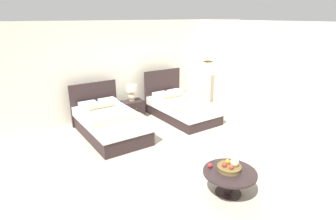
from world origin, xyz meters
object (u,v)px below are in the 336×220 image
object	(u,v)px
nightstand	(133,109)
table_lamp	(132,91)
loose_apple	(210,166)
floor_lamp_corner	(207,84)
coffee_table	(229,177)
fruit_bowl	(230,167)
bed_near_corner	(181,108)
bed_near_window	(110,123)

from	to	relation	value
nightstand	table_lamp	size ratio (longest dim) A/B	1.34
loose_apple	floor_lamp_corner	size ratio (longest dim) A/B	0.05
coffee_table	fruit_bowl	size ratio (longest dim) A/B	2.19
bed_near_corner	floor_lamp_corner	xyz separation A→B (m)	(1.28, 0.38, 0.44)
bed_near_corner	floor_lamp_corner	size ratio (longest dim) A/B	1.45
floor_lamp_corner	bed_near_window	bearing A→B (deg)	-173.48
loose_apple	bed_near_window	bearing A→B (deg)	99.64
bed_near_window	coffee_table	distance (m)	3.34
bed_near_window	loose_apple	distance (m)	3.05
nightstand	fruit_bowl	distance (m)	4.01
nightstand	fruit_bowl	bearing A→B (deg)	-94.09
table_lamp	bed_near_window	bearing A→B (deg)	-142.27
bed_near_corner	coffee_table	bearing A→B (deg)	-113.94
nightstand	loose_apple	size ratio (longest dim) A/B	7.69
bed_near_window	bed_near_corner	xyz separation A→B (m)	(2.15, 0.02, -0.03)
floor_lamp_corner	nightstand	bearing A→B (deg)	171.47
nightstand	coffee_table	distance (m)	4.04
coffee_table	loose_apple	distance (m)	0.35
nightstand	coffee_table	bearing A→B (deg)	-94.43
bed_near_window	fruit_bowl	bearing A→B (deg)	-77.46
fruit_bowl	nightstand	bearing A→B (deg)	85.91
bed_near_corner	fruit_bowl	distance (m)	3.56
bed_near_corner	fruit_bowl	xyz separation A→B (m)	(-1.43, -3.25, 0.19)
fruit_bowl	floor_lamp_corner	xyz separation A→B (m)	(2.72, 3.63, 0.25)
table_lamp	bed_near_corner	bearing A→B (deg)	-33.57
fruit_bowl	bed_near_window	bearing A→B (deg)	102.54
table_lamp	loose_apple	xyz separation A→B (m)	(-0.50, -3.78, -0.32)
nightstand	loose_apple	xyz separation A→B (m)	(-0.50, -3.76, 0.20)
floor_lamp_corner	fruit_bowl	bearing A→B (deg)	-126.83
fruit_bowl	floor_lamp_corner	size ratio (longest dim) A/B	0.27
bed_near_window	loose_apple	world-z (taller)	bed_near_window
nightstand	loose_apple	bearing A→B (deg)	-97.51
bed_near_corner	loose_apple	xyz separation A→B (m)	(-1.64, -3.02, 0.17)
fruit_bowl	floor_lamp_corner	bearing A→B (deg)	53.17
bed_near_corner	floor_lamp_corner	distance (m)	1.41
fruit_bowl	loose_apple	distance (m)	0.32
loose_apple	bed_near_corner	bearing A→B (deg)	61.44
bed_near_corner	nightstand	size ratio (longest dim) A/B	3.58
nightstand	floor_lamp_corner	xyz separation A→B (m)	(2.43, -0.36, 0.47)
nightstand	table_lamp	bearing A→B (deg)	90.00
bed_near_corner	floor_lamp_corner	bearing A→B (deg)	16.33
table_lamp	loose_apple	bearing A→B (deg)	-97.47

